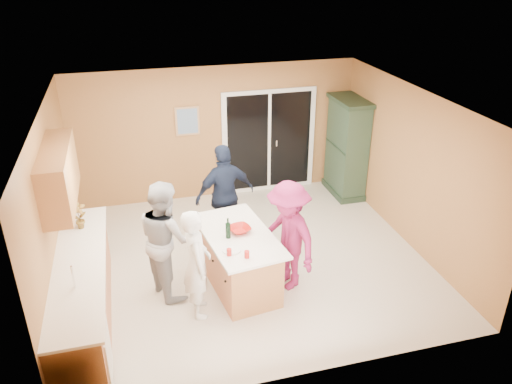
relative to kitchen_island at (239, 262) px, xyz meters
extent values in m
plane|color=beige|center=(0.30, 0.61, -0.41)|extent=(5.50, 5.50, 0.00)
cube|color=white|center=(0.30, 0.61, 2.19)|extent=(5.50, 5.00, 0.10)
cube|color=tan|center=(0.30, 3.11, 0.89)|extent=(5.50, 0.10, 2.60)
cube|color=tan|center=(0.30, -1.89, 0.89)|extent=(5.50, 0.10, 2.60)
cube|color=tan|center=(-2.45, 0.61, 0.89)|extent=(0.10, 5.00, 2.60)
cube|color=tan|center=(3.05, 0.61, 0.89)|extent=(0.10, 5.00, 2.60)
cube|color=#C4754C|center=(-2.15, -0.29, 0.04)|extent=(0.60, 3.00, 0.90)
cube|color=white|center=(-2.14, -1.39, -0.01)|extent=(0.62, 0.60, 0.72)
cube|color=white|center=(-2.13, -0.29, 0.51)|extent=(0.65, 3.05, 0.04)
cylinder|color=silver|center=(-2.15, -0.79, 0.68)|extent=(0.02, 0.02, 0.30)
cube|color=#C4754C|center=(-2.28, 0.41, 1.46)|extent=(0.35, 1.60, 0.75)
cube|color=white|center=(1.35, 3.08, 0.64)|extent=(1.90, 0.05, 2.10)
cube|color=black|center=(1.35, 3.06, 0.64)|extent=(1.70, 0.03, 1.94)
cube|color=white|center=(1.35, 3.06, 0.64)|extent=(0.06, 0.04, 1.94)
cube|color=silver|center=(1.50, 3.05, 0.59)|extent=(0.02, 0.03, 0.12)
cube|color=tan|center=(-0.25, 3.09, 1.19)|extent=(0.46, 0.03, 0.56)
cube|color=#4C639D|center=(-0.25, 3.08, 1.19)|extent=(0.38, 0.02, 0.48)
cube|color=#C4754C|center=(0.00, 0.00, 0.01)|extent=(0.96, 1.57, 0.84)
cube|color=white|center=(0.00, 0.00, 0.45)|extent=(1.13, 1.78, 0.04)
cube|color=black|center=(0.00, 0.00, -0.36)|extent=(0.87, 1.49, 0.10)
cube|color=#1F3323|center=(2.79, 2.51, -0.35)|extent=(0.55, 1.03, 0.12)
cube|color=#304836|center=(2.79, 2.51, 0.56)|extent=(0.49, 0.98, 1.83)
cube|color=#1F3323|center=(2.79, 2.51, 1.52)|extent=(0.57, 1.07, 0.08)
imported|color=white|center=(-0.66, -0.44, 0.37)|extent=(0.39, 0.58, 1.57)
imported|color=#AAAAAD|center=(-1.01, 0.16, 0.46)|extent=(0.91, 1.02, 1.74)
imported|color=#182136|center=(0.07, 1.28, 0.46)|extent=(1.09, 0.63, 1.75)
imported|color=#8C1E51|center=(0.69, -0.16, 0.42)|extent=(0.96, 1.23, 1.67)
imported|color=#AE1913|center=(0.03, 0.06, 0.50)|extent=(0.37, 0.37, 0.08)
imported|color=#B22511|center=(-2.15, 0.64, 0.73)|extent=(0.24, 0.19, 0.41)
cylinder|color=#AE1913|center=(-0.03, -0.61, 0.52)|extent=(0.09, 0.09, 0.10)
cylinder|color=#AE1913|center=(-0.24, -0.50, 0.51)|extent=(0.09, 0.09, 0.10)
cylinder|color=black|center=(-0.16, -0.06, 0.58)|extent=(0.07, 0.07, 0.22)
cylinder|color=black|center=(-0.16, -0.06, 0.73)|extent=(0.03, 0.03, 0.08)
cylinder|color=silver|center=(-0.18, -0.39, 0.47)|extent=(0.29, 0.29, 0.02)
camera|label=1|loc=(-1.33, -5.94, 4.11)|focal=35.00mm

